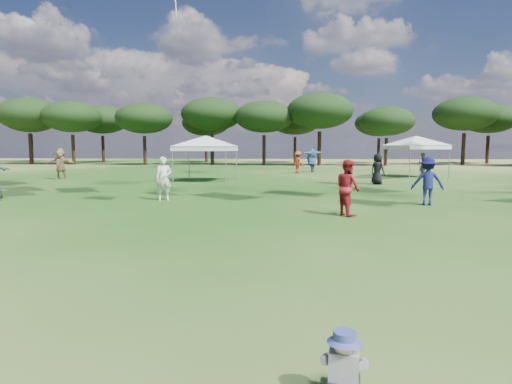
# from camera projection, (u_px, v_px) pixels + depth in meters

# --- Properties ---
(tree_line) EXTENTS (108.78, 17.63, 7.77)m
(tree_line) POSITION_uv_depth(u_px,v_px,m) (310.00, 116.00, 47.63)
(tree_line) COLOR black
(tree_line) RESTS_ON ground
(tent_left) EXTENTS (6.29, 6.29, 2.87)m
(tent_left) POSITION_uv_depth(u_px,v_px,m) (206.00, 138.00, 24.05)
(tent_left) COLOR gray
(tent_left) RESTS_ON ground
(tent_right) EXTENTS (5.72, 5.72, 2.94)m
(tent_right) POSITION_uv_depth(u_px,v_px,m) (416.00, 138.00, 27.33)
(tent_right) COLOR gray
(tent_right) RESTS_ON ground
(toddler) EXTENTS (0.39, 0.43, 0.55)m
(toddler) POSITION_uv_depth(u_px,v_px,m) (344.00, 369.00, 3.23)
(toddler) COLOR black
(toddler) RESTS_ON ground
(festival_crowd) EXTENTS (29.25, 22.71, 1.91)m
(festival_crowd) POSITION_uv_depth(u_px,v_px,m) (270.00, 166.00, 24.10)
(festival_crowd) COLOR #A7391B
(festival_crowd) RESTS_ON ground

